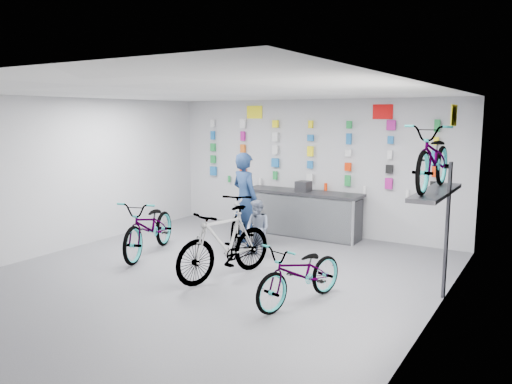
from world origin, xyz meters
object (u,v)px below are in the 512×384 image
Objects in this scene: counter at (302,214)px; customer at (257,229)px; bike_left at (150,227)px; bike_service at (241,218)px; clerk at (245,199)px; bike_center at (225,243)px; bike_right at (301,273)px.

counter is 1.98m from customer.
bike_left is 1.05× the size of bike_service.
bike_left is 1.81m from bike_service.
bike_service is (-0.61, -1.53, 0.11)m from counter.
clerk is at bearing -116.64° from counter.
bike_center reaches higher than customer.
bike_center is 1.62m from bike_right.
bike_right is (1.80, -3.66, -0.04)m from counter.
customer is at bearing -88.42° from counter.
bike_left is at bearing -121.69° from counter.
bike_service is at bearing 130.33° from bike_center.
bike_service reaches higher than bike_center.
counter is at bearing -96.28° from clerk.
counter is 4.08m from bike_right.
bike_left is 1.07× the size of bike_center.
bike_service reaches higher than bike_left.
customer is (1.84, 0.92, -0.00)m from bike_left.
bike_service reaches higher than customer.
bike_center is 1.14× the size of bike_right.
bike_center is at bearing 134.37° from clerk.
bike_right is 0.86× the size of bike_service.
clerk is at bearing 128.88° from bike_center.
bike_right is 2.42m from customer.
counter is at bearing 131.09° from bike_right.
bike_left reaches higher than customer.
counter is 1.42× the size of clerk.
counter is 2.48× the size of customer.
customer is (0.66, -0.45, -0.05)m from bike_service.
counter is at bearing 108.85° from bike_center.
bike_center is (0.23, -3.28, 0.10)m from counter.
clerk is (-0.88, 1.98, 0.37)m from bike_center.
bike_right is 3.44m from clerk.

